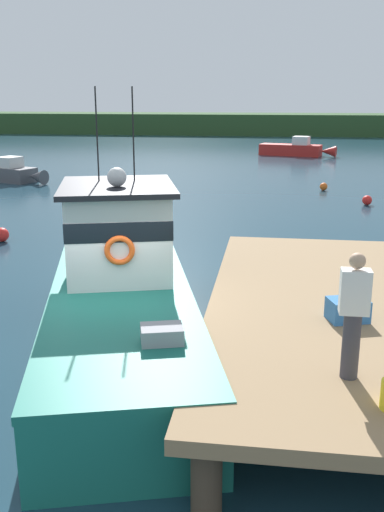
# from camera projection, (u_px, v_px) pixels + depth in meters

# --- Properties ---
(ground_plane) EXTENTS (200.00, 200.00, 0.00)m
(ground_plane) POSITION_uv_depth(u_px,v_px,m) (115.00, 352.00, 10.87)
(ground_plane) COLOR #193847
(main_fishing_boat) EXTENTS (4.60, 9.93, 4.80)m
(main_fishing_boat) POSITION_uv_depth(u_px,v_px,m) (121.00, 294.00, 10.96)
(main_fishing_boat) COLOR #196B5B
(main_fishing_boat) RESTS_ON ground
(crate_single_far) EXTENTS (0.71, 0.60, 0.35)m
(crate_single_far) POSITION_uv_depth(u_px,v_px,m) (348.00, 310.00, 9.15)
(crate_single_far) COLOR #3370B2
(crate_single_far) RESTS_ON dock
(deckhand_by_the_boat) EXTENTS (0.36, 0.22, 1.63)m
(deckhand_by_the_boat) POSITION_uv_depth(u_px,v_px,m) (353.00, 313.00, 7.12)
(deckhand_by_the_boat) COLOR #383842
(deckhand_by_the_boat) RESTS_ON dock
(moored_boat_near_channel) EXTENTS (5.99, 2.67, 1.50)m
(moored_boat_near_channel) POSITION_uv_depth(u_px,v_px,m) (296.00, 149.00, 45.29)
(moored_boat_near_channel) COLOR red
(moored_boat_near_channel) RESTS_ON ground
(moored_boat_off_the_point) EXTENTS (5.34, 2.95, 1.35)m
(moored_boat_off_the_point) POSITION_uv_depth(u_px,v_px,m) (6.00, 173.00, 32.08)
(moored_boat_off_the_point) COLOR #4C4C51
(moored_boat_off_the_point) RESTS_ON ground
(mooring_buoy_channel_marker) EXTENTS (0.42, 0.42, 0.42)m
(mooring_buoy_channel_marker) POSITION_uv_depth(u_px,v_px,m) (367.00, 200.00, 25.17)
(mooring_buoy_channel_marker) COLOR red
(mooring_buoy_channel_marker) RESTS_ON ground
(mooring_buoy_spare_mooring) EXTENTS (0.46, 0.46, 0.46)m
(mooring_buoy_spare_mooring) POSITION_uv_depth(u_px,v_px,m) (2.00, 235.00, 18.91)
(mooring_buoy_spare_mooring) COLOR red
(mooring_buoy_spare_mooring) RESTS_ON ground
(mooring_buoy_inshore) EXTENTS (0.38, 0.38, 0.38)m
(mooring_buoy_inshore) POSITION_uv_depth(u_px,v_px,m) (324.00, 187.00, 29.01)
(mooring_buoy_inshore) COLOR #EA5B19
(mooring_buoy_inshore) RESTS_ON ground
(far_shoreline) EXTENTS (120.00, 8.00, 2.40)m
(far_shoreline) POSITION_uv_depth(u_px,v_px,m) (252.00, 124.00, 69.68)
(far_shoreline) COLOR #284723
(far_shoreline) RESTS_ON ground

